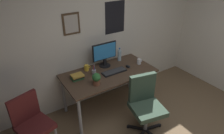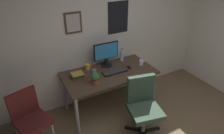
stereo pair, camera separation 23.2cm
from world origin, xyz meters
name	(u,v)px [view 2 (the right image)]	position (x,y,z in m)	size (l,w,h in m)	color
wall_back	(106,31)	(0.00, 2.15, 1.30)	(4.40, 0.10, 2.60)	silver
desk	(109,76)	(-0.18, 1.68, 0.68)	(1.55, 0.79, 0.75)	#4C3828
office_chair	(143,104)	(0.01, 0.94, 0.53)	(0.58, 0.57, 0.95)	#334738
side_chair	(29,117)	(-1.54, 1.49, 0.50)	(0.53, 0.53, 0.88)	#591E1E
monitor	(106,53)	(-0.12, 1.91, 0.99)	(0.46, 0.20, 0.43)	black
keyboard	(115,72)	(-0.10, 1.63, 0.77)	(0.43, 0.15, 0.03)	black
computer_mouse	(129,67)	(0.20, 1.64, 0.77)	(0.06, 0.11, 0.04)	black
water_bottle	(122,56)	(0.22, 1.95, 0.86)	(0.07, 0.07, 0.25)	silver
coffee_mug_near	(88,67)	(-0.47, 1.94, 0.80)	(0.12, 0.08, 0.10)	yellow
coffee_mug_far	(141,63)	(0.44, 1.64, 0.80)	(0.11, 0.07, 0.10)	white
potted_plant	(95,78)	(-0.53, 1.47, 0.86)	(0.13, 0.13, 0.20)	brown
pen_cup	(94,71)	(-0.43, 1.73, 0.81)	(0.07, 0.07, 0.20)	#9EA0A5
book_stack_left	(77,75)	(-0.71, 1.77, 0.80)	(0.19, 0.17, 0.08)	#33723F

